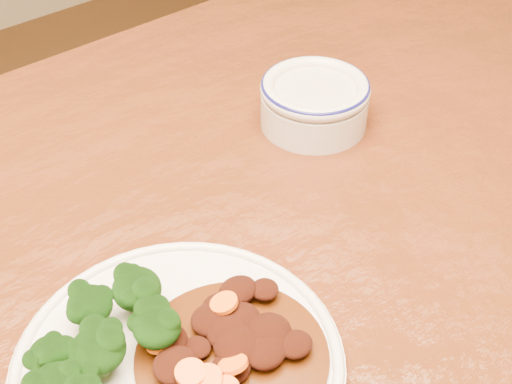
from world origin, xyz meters
TOP-DOWN VIEW (x-y plane):
  - dinner_plate at (-0.01, -0.03)m, footprint 0.25×0.25m
  - broccoli_florets at (-0.05, 0.00)m, footprint 0.13×0.09m
  - mince_stew at (0.03, -0.05)m, footprint 0.15×0.15m
  - dip_bowl at (0.29, 0.14)m, footprint 0.12×0.12m

SIDE VIEW (x-z plane):
  - dinner_plate at x=-0.01m, z-range 0.75..0.77m
  - mince_stew at x=0.03m, z-range 0.76..0.78m
  - dip_bowl at x=0.29m, z-range 0.75..0.81m
  - broccoli_florets at x=-0.05m, z-range 0.77..0.81m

